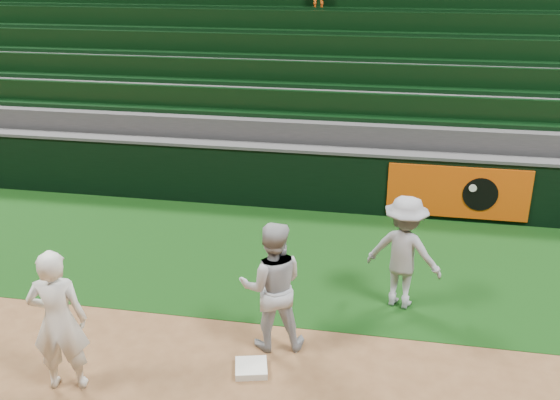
# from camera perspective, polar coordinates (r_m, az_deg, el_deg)

# --- Properties ---
(ground) EXTENTS (70.00, 70.00, 0.00)m
(ground) POSITION_cam_1_polar(r_m,az_deg,el_deg) (8.07, -3.99, -14.63)
(ground) COLOR brown
(ground) RESTS_ON ground
(foul_grass) EXTENTS (36.00, 4.20, 0.01)m
(foul_grass) POSITION_cam_1_polar(r_m,az_deg,el_deg) (10.57, 0.04, -5.10)
(foul_grass) COLOR black
(foul_grass) RESTS_ON ground
(first_base) EXTENTS (0.47, 0.47, 0.09)m
(first_base) POSITION_cam_1_polar(r_m,az_deg,el_deg) (7.90, -2.65, -15.10)
(first_base) COLOR white
(first_base) RESTS_ON ground
(first_baseman) EXTENTS (0.73, 0.57, 1.77)m
(first_baseman) POSITION_cam_1_polar(r_m,az_deg,el_deg) (7.62, -19.61, -10.37)
(first_baseman) COLOR white
(first_baseman) RESTS_ON ground
(baserunner) EXTENTS (0.96, 0.82, 1.73)m
(baserunner) POSITION_cam_1_polar(r_m,az_deg,el_deg) (7.91, -0.72, -7.88)
(baserunner) COLOR #ADB0B8
(baserunner) RESTS_ON ground
(base_coach) EXTENTS (1.21, 0.91, 1.67)m
(base_coach) POSITION_cam_1_polar(r_m,az_deg,el_deg) (8.97, 11.26, -4.71)
(base_coach) COLOR #9699A2
(base_coach) RESTS_ON foul_grass
(field_wall) EXTENTS (36.00, 0.45, 1.25)m
(field_wall) POSITION_cam_1_polar(r_m,az_deg,el_deg) (12.31, 2.03, 2.07)
(field_wall) COLOR black
(field_wall) RESTS_ON ground
(stadium_seating) EXTENTS (36.00, 5.95, 5.00)m
(stadium_seating) POSITION_cam_1_polar(r_m,az_deg,el_deg) (15.64, 4.10, 10.37)
(stadium_seating) COLOR #323234
(stadium_seating) RESTS_ON ground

